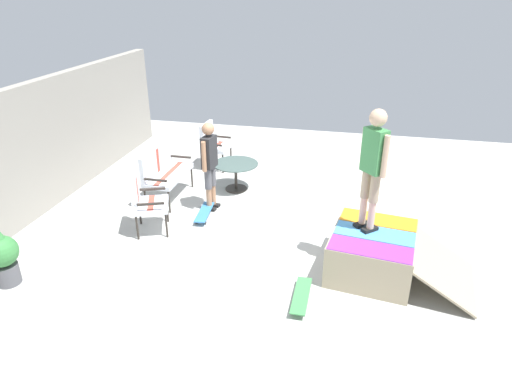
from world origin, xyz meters
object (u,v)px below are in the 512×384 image
at_px(patio_bench, 163,168).
at_px(person_skater, 373,162).
at_px(patio_table, 236,171).
at_px(potted_plant, 2,255).
at_px(skate_ramp, 375,253).
at_px(patio_chair_by_wall, 144,198).
at_px(skateboard_by_bench, 204,212).
at_px(patio_chair_near_house, 212,141).
at_px(person_watching, 209,160).
at_px(skateboard_spare, 301,296).

xyz_separation_m(patio_bench, person_skater, (-1.57, -3.79, 1.05)).
relative_size(patio_table, potted_plant, 0.98).
distance_m(skate_ramp, patio_table, 3.58).
height_order(patio_chair_by_wall, skateboard_by_bench, patio_chair_by_wall).
bearing_deg(potted_plant, patio_bench, -18.51).
distance_m(patio_table, potted_plant, 4.41).
bearing_deg(person_skater, patio_chair_near_house, 45.36).
relative_size(skate_ramp, patio_table, 2.38).
bearing_deg(potted_plant, person_watching, -35.96).
bearing_deg(potted_plant, patio_table, -31.47).
bearing_deg(skateboard_by_bench, person_skater, -109.22).
bearing_deg(patio_chair_by_wall, patio_bench, 9.53).
height_order(patio_chair_by_wall, patio_table, patio_chair_by_wall).
distance_m(patio_table, person_watching, 1.09).
relative_size(patio_bench, person_skater, 0.72).
bearing_deg(skateboard_by_bench, patio_chair_by_wall, 131.45).
height_order(skateboard_by_bench, potted_plant, potted_plant).
height_order(patio_table, skateboard_by_bench, patio_table).
xyz_separation_m(patio_bench, patio_chair_by_wall, (-1.30, -0.22, -0.00)).
relative_size(person_skater, skateboard_by_bench, 2.14).
relative_size(skate_ramp, skateboard_spare, 2.67).
relative_size(patio_bench, skateboard_by_bench, 1.54).
distance_m(skate_ramp, patio_bench, 4.31).
bearing_deg(skateboard_spare, skate_ramp, -45.71).
bearing_deg(patio_table, person_watching, 165.55).
distance_m(person_watching, skateboard_spare, 3.20).
distance_m(patio_chair_near_house, skateboard_spare, 5.10).
relative_size(person_watching, potted_plant, 1.79).
distance_m(person_watching, skateboard_by_bench, 0.94).
bearing_deg(potted_plant, skateboard_by_bench, -39.41).
bearing_deg(patio_bench, potted_plant, 161.49).
height_order(patio_table, person_watching, person_watching).
bearing_deg(patio_table, person_skater, -131.50).
relative_size(skate_ramp, person_watching, 1.30).
distance_m(patio_table, skateboard_spare, 3.72).
distance_m(patio_bench, patio_table, 1.45).
bearing_deg(skateboard_spare, patio_table, 28.31).
relative_size(patio_chair_by_wall, potted_plant, 1.11).
bearing_deg(patio_chair_by_wall, patio_table, -28.01).
bearing_deg(skateboard_by_bench, person_watching, -3.02).
bearing_deg(patio_chair_near_house, patio_table, -142.36).
xyz_separation_m(skate_ramp, person_watching, (1.44, 2.93, 0.64)).
height_order(patio_table, skateboard_spare, patio_table).
bearing_deg(skate_ramp, patio_table, 48.87).
bearing_deg(patio_bench, patio_chair_by_wall, -170.47).
bearing_deg(person_watching, patio_chair_near_house, 16.82).
height_order(skate_ramp, potted_plant, potted_plant).
bearing_deg(skate_ramp, patio_chair_by_wall, 84.14).
xyz_separation_m(patio_chair_by_wall, person_watching, (1.06, -0.81, 0.34)).
height_order(skate_ramp, patio_bench, patio_bench).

